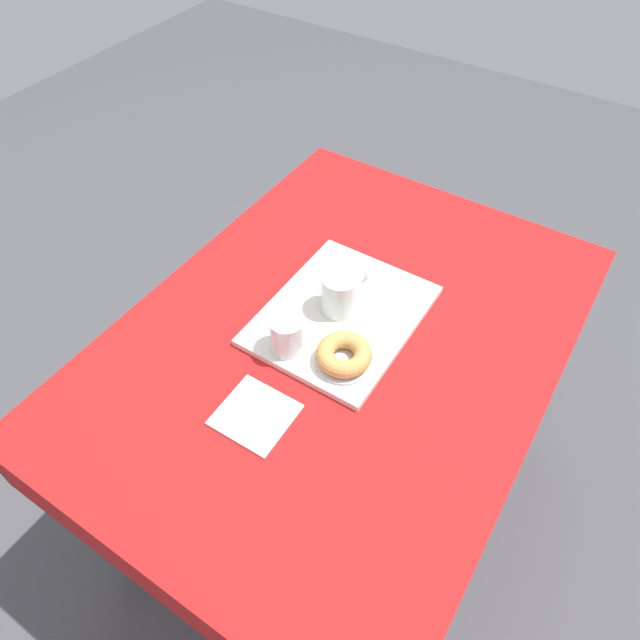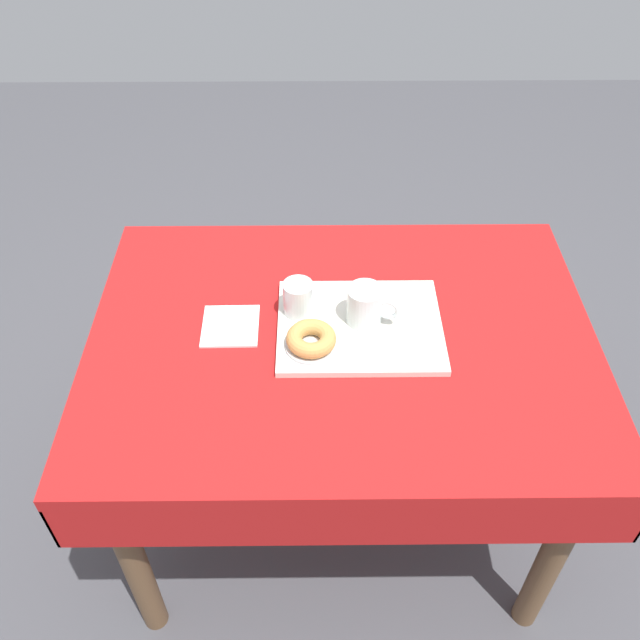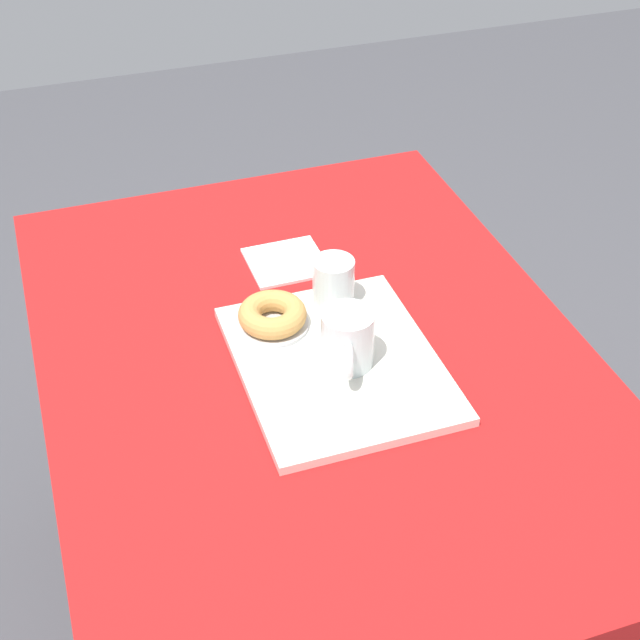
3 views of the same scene
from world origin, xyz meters
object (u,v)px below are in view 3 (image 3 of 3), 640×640
(serving_tray, at_px, (338,363))
(tea_mug_left, at_px, (347,341))
(water_glass_near, at_px, (333,284))
(paper_napkin, at_px, (286,262))
(donut_plate_left, at_px, (273,325))
(dining_table, at_px, (316,403))
(sugar_donut_left, at_px, (272,314))

(serving_tray, xyz_separation_m, tea_mug_left, (0.01, 0.01, 0.05))
(water_glass_near, bearing_deg, paper_napkin, -167.70)
(tea_mug_left, height_order, paper_napkin, tea_mug_left)
(donut_plate_left, bearing_deg, water_glass_near, 104.62)
(water_glass_near, xyz_separation_m, paper_napkin, (-0.16, -0.04, -0.05))
(serving_tray, relative_size, paper_napkin, 2.80)
(donut_plate_left, height_order, paper_napkin, donut_plate_left)
(serving_tray, bearing_deg, dining_table, -150.92)
(tea_mug_left, bearing_deg, dining_table, -147.22)
(water_glass_near, bearing_deg, sugar_donut_left, -75.38)
(donut_plate_left, bearing_deg, serving_tray, 32.89)
(serving_tray, relative_size, tea_mug_left, 3.12)
(water_glass_near, distance_m, donut_plate_left, 0.13)
(dining_table, height_order, serving_tray, serving_tray)
(donut_plate_left, xyz_separation_m, sugar_donut_left, (0.00, 0.00, 0.02))
(serving_tray, distance_m, paper_napkin, 0.31)
(donut_plate_left, bearing_deg, sugar_donut_left, 0.00)
(donut_plate_left, distance_m, sugar_donut_left, 0.02)
(serving_tray, height_order, water_glass_near, water_glass_near)
(dining_table, distance_m, paper_napkin, 0.29)
(dining_table, height_order, paper_napkin, paper_napkin)
(dining_table, bearing_deg, water_glass_near, 147.45)
(dining_table, relative_size, donut_plate_left, 9.97)
(serving_tray, bearing_deg, donut_plate_left, -147.11)
(tea_mug_left, bearing_deg, sugar_donut_left, -145.98)
(water_glass_near, bearing_deg, tea_mug_left, -11.48)
(serving_tray, xyz_separation_m, paper_napkin, (-0.31, 0.01, -0.00))
(water_glass_near, relative_size, paper_napkin, 0.62)
(dining_table, xyz_separation_m, sugar_donut_left, (-0.07, -0.05, 0.15))
(donut_plate_left, relative_size, sugar_donut_left, 1.05)
(dining_table, relative_size, sugar_donut_left, 10.49)
(dining_table, height_order, sugar_donut_left, sugar_donut_left)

